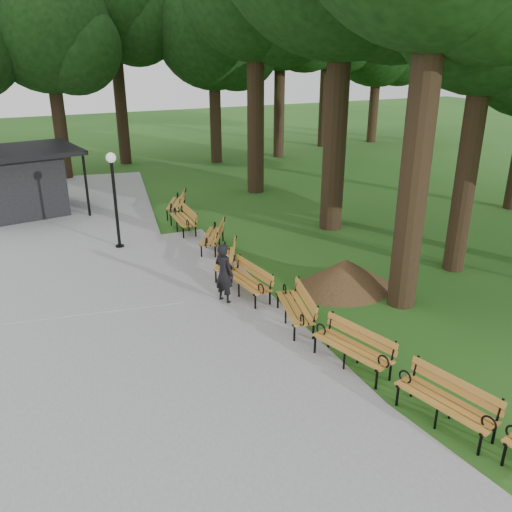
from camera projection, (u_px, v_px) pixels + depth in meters
name	position (u px, v px, depth m)	size (l,w,h in m)	color
ground	(387.00, 397.00, 10.06)	(100.00, 100.00, 0.00)	#235718
path	(140.00, 367.00, 10.96)	(12.00, 38.00, 0.06)	gray
person	(224.00, 273.00, 13.54)	(0.59, 0.39, 1.61)	black
kiosk	(16.00, 183.00, 20.55)	(4.17, 3.62, 2.61)	black
lamp_post	(113.00, 181.00, 16.71)	(0.32, 0.32, 3.16)	black
dirt_mound	(345.00, 274.00, 14.50)	(2.32, 2.32, 0.84)	#47301C
bench_2	(445.00, 403.00, 9.20)	(1.90, 0.64, 0.88)	#C17C2C
bench_3	(352.00, 348.00, 10.86)	(1.90, 0.64, 0.88)	#C17C2C
bench_4	(295.00, 308.00, 12.56)	(1.90, 0.64, 0.88)	#C17C2C
bench_5	(246.00, 281.00, 14.00)	(1.90, 0.64, 0.88)	#C17C2C
bench_6	(225.00, 259.00, 15.47)	(1.90, 0.64, 0.88)	#C17C2C
bench_7	(212.00, 236.00, 17.29)	(1.90, 0.64, 0.88)	#C17C2C
bench_8	(183.00, 220.00, 18.96)	(1.90, 0.64, 0.88)	#C17C2C
bench_9	(176.00, 204.00, 20.93)	(1.90, 0.64, 0.88)	#C17C2C
tree_backdrop	(234.00, 7.00, 28.88)	(35.95, 9.53, 16.50)	black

